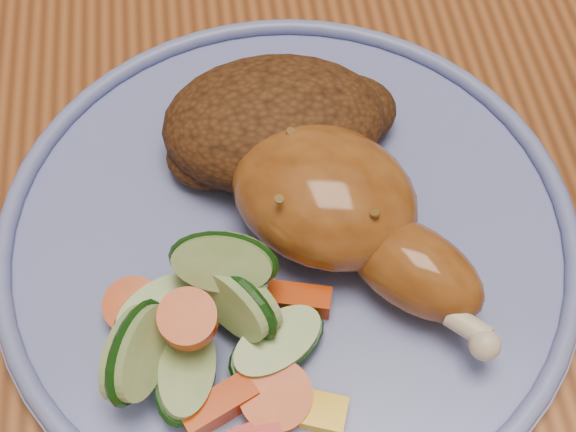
{
  "coord_description": "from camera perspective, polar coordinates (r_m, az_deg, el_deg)",
  "views": [
    {
      "loc": [
        -0.11,
        -0.32,
        1.12
      ],
      "look_at": [
        -0.08,
        -0.1,
        0.78
      ],
      "focal_mm": 50.0,
      "sensor_mm": 36.0,
      "label": 1
    }
  ],
  "objects": [
    {
      "name": "plate",
      "position": [
        0.43,
        -0.0,
        -1.51
      ],
      "size": [
        0.31,
        0.31,
        0.01
      ],
      "primitive_type": "cylinder",
      "color": "#6573BB",
      "rests_on": "dining_table"
    },
    {
      "name": "vegetable_pile",
      "position": [
        0.38,
        -5.69,
        -8.12
      ],
      "size": [
        0.12,
        0.12,
        0.06
      ],
      "color": "#A50A05",
      "rests_on": "plate"
    },
    {
      "name": "dining_table",
      "position": [
        0.56,
        6.76,
        3.11
      ],
      "size": [
        0.9,
        1.4,
        0.75
      ],
      "color": "brown",
      "rests_on": "ground"
    },
    {
      "name": "rice_pilaf",
      "position": [
        0.44,
        -0.68,
        6.57
      ],
      "size": [
        0.13,
        0.09,
        0.05
      ],
      "color": "#4A2812",
      "rests_on": "plate"
    },
    {
      "name": "plate_rim",
      "position": [
        0.42,
        -0.0,
        -0.74
      ],
      "size": [
        0.31,
        0.31,
        0.01
      ],
      "primitive_type": "torus",
      "color": "#6573BB",
      "rests_on": "plate"
    },
    {
      "name": "chicken_leg",
      "position": [
        0.4,
        4.09,
        0.28
      ],
      "size": [
        0.14,
        0.16,
        0.05
      ],
      "color": "brown",
      "rests_on": "plate"
    }
  ]
}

